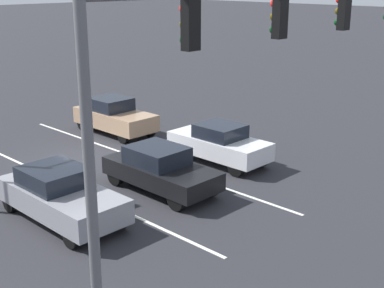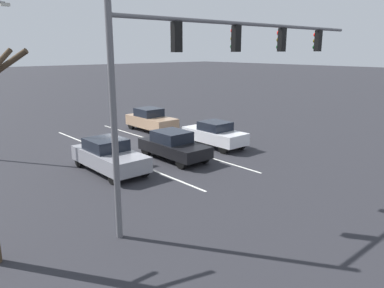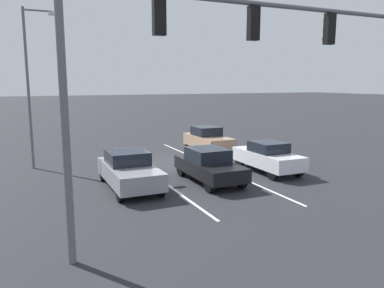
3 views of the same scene
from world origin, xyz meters
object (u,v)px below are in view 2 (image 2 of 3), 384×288
Objects in this scene: car_tan_leftlane_second at (151,120)px; traffic_signal_gantry at (221,58)px; car_gray_rightlane_front at (109,156)px; car_white_leftlane_front at (215,134)px; car_black_midlane_front at (173,145)px.

traffic_signal_gantry is (5.58, 12.48, 4.70)m from car_tan_leftlane_second.
car_tan_leftlane_second reaches higher than car_gray_rightlane_front.
car_gray_rightlane_front is 7.24m from car_white_leftlane_front.
traffic_signal_gantry is at bearing 102.85° from car_gray_rightlane_front.
car_black_midlane_front is at bearing 63.90° from car_tan_leftlane_second.
car_white_leftlane_front is at bearing 92.32° from car_tan_leftlane_second.
car_black_midlane_front is 3.62m from car_white_leftlane_front.
car_gray_rightlane_front is 9.43m from car_tan_leftlane_second.
traffic_signal_gantry is at bearing 68.42° from car_black_midlane_front.
car_white_leftlane_front reaches higher than car_black_midlane_front.
traffic_signal_gantry reaches higher than car_white_leftlane_front.
car_white_leftlane_front is at bearing -179.93° from car_gray_rightlane_front.
car_white_leftlane_front is 0.98× the size of car_tan_leftlane_second.
traffic_signal_gantry reaches higher than car_tan_leftlane_second.
car_tan_leftlane_second is 0.33× the size of traffic_signal_gantry.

